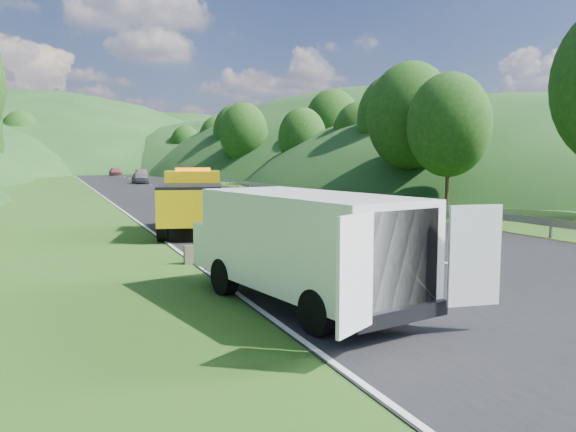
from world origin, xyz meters
name	(u,v)px	position (x,y,z in m)	size (l,w,h in m)	color
ground	(330,261)	(0.00, 0.00, 0.00)	(320.00, 320.00, 0.00)	#38661E
road_surface	(170,189)	(3.00, 40.00, 0.01)	(14.00, 200.00, 0.02)	black
guardrail	(209,183)	(10.30, 52.50, 0.00)	(0.06, 140.00, 1.52)	gray
tree_line_right	(281,179)	(23.00, 60.00, 0.00)	(14.00, 140.00, 14.00)	#305C1B
hills_backdrop	(110,170)	(6.50, 134.70, 0.00)	(201.00, 288.60, 44.00)	#2D5B23
tow_truck	(192,202)	(-2.38, 7.86, 1.32)	(3.93, 6.68, 2.71)	black
white_van	(302,242)	(-2.91, -4.33, 1.36)	(4.11, 7.19, 2.41)	black
woman	(232,259)	(-2.63, 1.53, 0.00)	(0.55, 0.40, 1.51)	white
child	(282,270)	(-1.90, -0.73, 0.00)	(0.50, 0.39, 1.03)	tan
worker	(403,311)	(-1.20, -5.63, 0.00)	(1.23, 0.71, 1.90)	black
suitcase	(190,255)	(-4.06, 1.19, 0.28)	(0.34, 0.19, 0.55)	#4F4D3B
spare_tire	(408,308)	(-0.95, -5.44, 0.00)	(0.58, 0.58, 0.20)	black
passing_suv	(319,228)	(3.23, 7.28, 0.00)	(2.42, 5.25, 1.46)	black
dist_car_a	(140,184)	(2.20, 53.87, 0.00)	(1.72, 4.27, 1.45)	#535359
dist_car_b	(142,178)	(4.91, 71.14, 0.00)	(1.40, 4.01, 1.32)	brown
dist_car_c	(116,176)	(2.65, 85.49, 0.00)	(1.84, 4.52, 1.31)	brown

